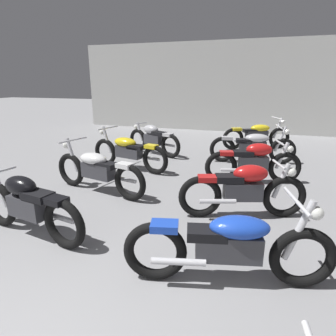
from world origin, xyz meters
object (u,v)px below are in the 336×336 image
motorcycle_left_row_2 (98,170)px  motorcycle_right_row_2 (243,189)px  motorcycle_left_row_1 (28,205)px  motorcycle_right_row_4 (253,146)px  motorcycle_right_row_5 (257,135)px  motorcycle_left_row_4 (153,139)px  motorcycle_right_row_3 (254,162)px  motorcycle_right_row_1 (230,245)px  motorcycle_left_row_3 (128,151)px

motorcycle_left_row_2 → motorcycle_right_row_2: bearing=-4.5°
motorcycle_left_row_1 → motorcycle_right_row_4: size_ratio=0.91×
motorcycle_left_row_1 → motorcycle_left_row_2: (0.02, 1.70, -0.01)m
motorcycle_left_row_1 → motorcycle_right_row_5: size_ratio=0.97×
motorcycle_right_row_4 → motorcycle_right_row_5: (0.05, 1.71, 0.00)m
motorcycle_right_row_2 → motorcycle_right_row_5: size_ratio=0.95×
motorcycle_left_row_4 → motorcycle_right_row_5: motorcycle_right_row_5 is taller
motorcycle_left_row_1 → motorcycle_right_row_3: 4.22m
motorcycle_right_row_1 → motorcycle_right_row_4: 4.91m
motorcycle_right_row_3 → motorcycle_left_row_1: bearing=-131.2°
motorcycle_left_row_1 → motorcycle_right_row_1: 2.69m
motorcycle_right_row_2 → motorcycle_right_row_3: (0.08, 1.68, 0.00)m
motorcycle_right_row_4 → motorcycle_left_row_2: bearing=-131.1°
motorcycle_left_row_2 → motorcycle_left_row_4: 3.14m
motorcycle_left_row_3 → motorcycle_right_row_3: 2.88m
motorcycle_right_row_1 → motorcycle_left_row_4: bearing=118.9°
motorcycle_right_row_1 → motorcycle_right_row_5: bearing=89.5°
motorcycle_right_row_1 → motorcycle_left_row_1: bearing=177.0°
motorcycle_right_row_2 → motorcycle_right_row_4: (-0.00, 3.28, -0.01)m
motorcycle_left_row_4 → motorcycle_left_row_3: bearing=-90.8°
motorcycle_right_row_2 → motorcycle_left_row_2: bearing=175.5°
motorcycle_left_row_2 → motorcycle_left_row_4: bearing=91.7°
motorcycle_right_row_2 → motorcycle_right_row_5: 4.98m
motorcycle_right_row_2 → motorcycle_right_row_3: 1.68m
motorcycle_right_row_1 → motorcycle_right_row_3: (0.10, 3.31, 0.01)m
motorcycle_right_row_5 → motorcycle_left_row_1: bearing=-113.0°
motorcycle_right_row_3 → motorcycle_right_row_2: bearing=-92.8°
motorcycle_left_row_2 → motorcycle_right_row_5: 5.50m
motorcycle_left_row_2 → motorcycle_right_row_1: bearing=-34.7°
motorcycle_right_row_2 → motorcycle_right_row_4: bearing=90.0°
motorcycle_left_row_3 → motorcycle_right_row_2: bearing=-32.3°
motorcycle_left_row_1 → motorcycle_left_row_2: 1.70m
motorcycle_right_row_5 → motorcycle_left_row_4: bearing=-149.9°
motorcycle_left_row_4 → motorcycle_right_row_5: bearing=30.1°
motorcycle_left_row_4 → motorcycle_right_row_4: bearing=-1.5°
motorcycle_left_row_1 → motorcycle_left_row_3: 3.26m
motorcycle_right_row_1 → motorcycle_right_row_2: motorcycle_right_row_1 is taller
motorcycle_left_row_1 → motorcycle_right_row_3: (2.78, 3.17, 0.00)m
motorcycle_right_row_3 → motorcycle_left_row_3: bearing=178.3°
motorcycle_left_row_1 → motorcycle_right_row_3: bearing=48.8°
motorcycle_left_row_1 → motorcycle_right_row_2: 3.09m
motorcycle_left_row_3 → motorcycle_left_row_4: size_ratio=1.15×
motorcycle_left_row_3 → motorcycle_right_row_1: (2.78, -3.40, 0.00)m
motorcycle_left_row_1 → motorcycle_right_row_5: 7.04m
motorcycle_left_row_2 → motorcycle_left_row_4: (-0.09, 3.14, 0.01)m
motorcycle_left_row_1 → motorcycle_left_row_4: 4.85m
motorcycle_right_row_1 → motorcycle_right_row_3: bearing=88.3°
motorcycle_right_row_1 → motorcycle_right_row_4: size_ratio=0.99×
motorcycle_left_row_3 → motorcycle_right_row_2: size_ratio=1.12×
motorcycle_left_row_2 → motorcycle_right_row_4: bearing=48.9°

